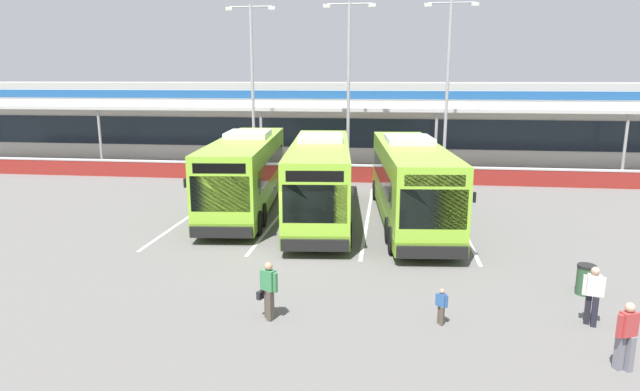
{
  "coord_description": "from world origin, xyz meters",
  "views": [
    {
      "loc": [
        3.03,
        -18.98,
        6.46
      ],
      "look_at": [
        0.19,
        3.0,
        1.6
      ],
      "focal_mm": 30.44,
      "sensor_mm": 36.0,
      "label": 1
    }
  ],
  "objects_px": {
    "coach_bus_centre": "(410,183)",
    "lamp_post_east": "(448,80)",
    "pedestrian_child": "(441,305)",
    "pedestrian_near_bin": "(627,334)",
    "litter_bin": "(585,279)",
    "coach_bus_leftmost": "(246,174)",
    "pedestrian_in_dark_coat": "(593,294)",
    "lamp_post_centre": "(349,80)",
    "lamp_post_west": "(252,79)",
    "pedestrian_with_handbag": "(268,289)",
    "coach_bus_left_centre": "(320,180)"
  },
  "relations": [
    {
      "from": "coach_bus_left_centre",
      "to": "pedestrian_child",
      "type": "height_order",
      "value": "coach_bus_left_centre"
    },
    {
      "from": "pedestrian_with_handbag",
      "to": "lamp_post_east",
      "type": "height_order",
      "value": "lamp_post_east"
    },
    {
      "from": "pedestrian_near_bin",
      "to": "coach_bus_centre",
      "type": "bearing_deg",
      "value": 109.5
    },
    {
      "from": "coach_bus_centre",
      "to": "lamp_post_east",
      "type": "xyz_separation_m",
      "value": [
        2.52,
        11.07,
        4.5
      ]
    },
    {
      "from": "pedestrian_with_handbag",
      "to": "pedestrian_child",
      "type": "height_order",
      "value": "pedestrian_with_handbag"
    },
    {
      "from": "litter_bin",
      "to": "coach_bus_leftmost",
      "type": "bearing_deg",
      "value": 144.32
    },
    {
      "from": "coach_bus_left_centre",
      "to": "litter_bin",
      "type": "distance_m",
      "value": 12.32
    },
    {
      "from": "coach_bus_leftmost",
      "to": "coach_bus_centre",
      "type": "distance_m",
      "value": 8.1
    },
    {
      "from": "coach_bus_left_centre",
      "to": "lamp_post_centre",
      "type": "height_order",
      "value": "lamp_post_centre"
    },
    {
      "from": "pedestrian_with_handbag",
      "to": "lamp_post_east",
      "type": "xyz_separation_m",
      "value": [
        6.62,
        21.85,
        5.43
      ]
    },
    {
      "from": "lamp_post_centre",
      "to": "lamp_post_east",
      "type": "relative_size",
      "value": 1.0
    },
    {
      "from": "coach_bus_left_centre",
      "to": "pedestrian_in_dark_coat",
      "type": "distance_m",
      "value": 13.45
    },
    {
      "from": "coach_bus_centre",
      "to": "pedestrian_near_bin",
      "type": "height_order",
      "value": "coach_bus_centre"
    },
    {
      "from": "coach_bus_leftmost",
      "to": "coach_bus_left_centre",
      "type": "distance_m",
      "value": 4.02
    },
    {
      "from": "coach_bus_left_centre",
      "to": "pedestrian_with_handbag",
      "type": "distance_m",
      "value": 11.09
    },
    {
      "from": "pedestrian_with_handbag",
      "to": "lamp_post_centre",
      "type": "xyz_separation_m",
      "value": [
        0.45,
        21.57,
        5.43
      ]
    },
    {
      "from": "pedestrian_with_handbag",
      "to": "coach_bus_left_centre",
      "type": "bearing_deg",
      "value": 90.07
    },
    {
      "from": "coach_bus_left_centre",
      "to": "litter_bin",
      "type": "bearing_deg",
      "value": -41.67
    },
    {
      "from": "pedestrian_in_dark_coat",
      "to": "pedestrian_near_bin",
      "type": "relative_size",
      "value": 1.0
    },
    {
      "from": "pedestrian_in_dark_coat",
      "to": "coach_bus_leftmost",
      "type": "bearing_deg",
      "value": 137.18
    },
    {
      "from": "lamp_post_centre",
      "to": "litter_bin",
      "type": "xyz_separation_m",
      "value": [
        8.68,
        -18.66,
        -5.82
      ]
    },
    {
      "from": "lamp_post_west",
      "to": "litter_bin",
      "type": "distance_m",
      "value": 25.13
    },
    {
      "from": "pedestrian_with_handbag",
      "to": "lamp_post_west",
      "type": "height_order",
      "value": "lamp_post_west"
    },
    {
      "from": "coach_bus_leftmost",
      "to": "coach_bus_left_centre",
      "type": "height_order",
      "value": "same"
    },
    {
      "from": "lamp_post_west",
      "to": "coach_bus_leftmost",
      "type": "bearing_deg",
      "value": -78.11
    },
    {
      "from": "lamp_post_east",
      "to": "litter_bin",
      "type": "relative_size",
      "value": 11.83
    },
    {
      "from": "coach_bus_centre",
      "to": "lamp_post_east",
      "type": "height_order",
      "value": "lamp_post_east"
    },
    {
      "from": "lamp_post_east",
      "to": "pedestrian_child",
      "type": "bearing_deg",
      "value": -95.3
    },
    {
      "from": "pedestrian_in_dark_coat",
      "to": "pedestrian_child",
      "type": "distance_m",
      "value": 3.98
    },
    {
      "from": "coach_bus_left_centre",
      "to": "litter_bin",
      "type": "relative_size",
      "value": 13.26
    },
    {
      "from": "pedestrian_child",
      "to": "lamp_post_east",
      "type": "distance_m",
      "value": 22.44
    },
    {
      "from": "coach_bus_centre",
      "to": "pedestrian_child",
      "type": "xyz_separation_m",
      "value": [
        0.51,
        -10.53,
        -1.24
      ]
    },
    {
      "from": "pedestrian_near_bin",
      "to": "lamp_post_west",
      "type": "distance_m",
      "value": 28.3
    },
    {
      "from": "coach_bus_left_centre",
      "to": "lamp_post_east",
      "type": "distance_m",
      "value": 13.45
    },
    {
      "from": "coach_bus_left_centre",
      "to": "pedestrian_with_handbag",
      "type": "bearing_deg",
      "value": -89.93
    },
    {
      "from": "pedestrian_near_bin",
      "to": "lamp_post_centre",
      "type": "xyz_separation_m",
      "value": [
        -8.03,
        23.15,
        5.42
      ]
    },
    {
      "from": "pedestrian_child",
      "to": "lamp_post_west",
      "type": "xyz_separation_m",
      "value": [
        -10.56,
        21.9,
        5.75
      ]
    },
    {
      "from": "pedestrian_child",
      "to": "lamp_post_centre",
      "type": "bearing_deg",
      "value": 101.07
    },
    {
      "from": "pedestrian_child",
      "to": "pedestrian_near_bin",
      "type": "xyz_separation_m",
      "value": [
        3.86,
        -1.83,
        0.33
      ]
    },
    {
      "from": "coach_bus_leftmost",
      "to": "pedestrian_child",
      "type": "height_order",
      "value": "coach_bus_leftmost"
    },
    {
      "from": "pedestrian_near_bin",
      "to": "litter_bin",
      "type": "xyz_separation_m",
      "value": [
        0.65,
        4.49,
        -0.41
      ]
    },
    {
      "from": "litter_bin",
      "to": "pedestrian_with_handbag",
      "type": "bearing_deg",
      "value": -162.33
    },
    {
      "from": "coach_bus_leftmost",
      "to": "pedestrian_with_handbag",
      "type": "distance_m",
      "value": 12.86
    },
    {
      "from": "coach_bus_left_centre",
      "to": "pedestrian_near_bin",
      "type": "distance_m",
      "value": 15.25
    },
    {
      "from": "lamp_post_centre",
      "to": "coach_bus_leftmost",
      "type": "bearing_deg",
      "value": -114.77
    },
    {
      "from": "coach_bus_centre",
      "to": "pedestrian_in_dark_coat",
      "type": "bearing_deg",
      "value": -66.09
    },
    {
      "from": "coach_bus_left_centre",
      "to": "pedestrian_child",
      "type": "xyz_separation_m",
      "value": [
        4.64,
        -10.8,
        -1.24
      ]
    },
    {
      "from": "pedestrian_in_dark_coat",
      "to": "litter_bin",
      "type": "xyz_separation_m",
      "value": [
        0.57,
        2.18,
        -0.41
      ]
    },
    {
      "from": "pedestrian_with_handbag",
      "to": "pedestrian_child",
      "type": "xyz_separation_m",
      "value": [
        4.62,
        0.25,
        -0.32
      ]
    },
    {
      "from": "pedestrian_in_dark_coat",
      "to": "lamp_post_east",
      "type": "relative_size",
      "value": 0.15
    }
  ]
}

